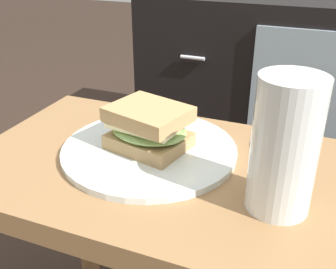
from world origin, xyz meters
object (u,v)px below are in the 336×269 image
Objects in this scene: beer_glass at (284,150)px; sandwich_front at (149,128)px; coaster at (281,146)px; plate at (149,150)px; tv_cabinet at (283,81)px.

sandwich_front is at bearing 162.39° from beer_glass.
beer_glass is (0.20, -0.06, 0.04)m from sandwich_front.
beer_glass is 0.18m from coaster.
coaster is at bearing 26.27° from plate.
sandwich_front is 0.22m from beer_glass.
tv_cabinet is 6.90× the size of sandwich_front.
coaster is at bearing -83.94° from tv_cabinet.
tv_cabinet reaches higher than plate.
beer_glass is at bearing -17.61° from sandwich_front.
beer_glass is (0.10, -0.99, 0.25)m from tv_cabinet.
beer_glass reaches higher than tv_cabinet.
plate reaches higher than coaster.
plate is 1.94× the size of sandwich_front.
tv_cabinet is 5.66× the size of beer_glass.
beer_glass reaches higher than sandwich_front.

